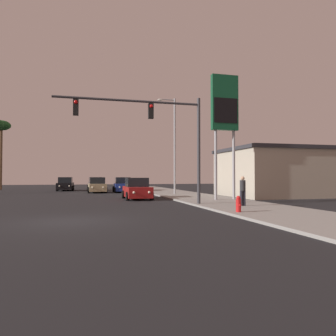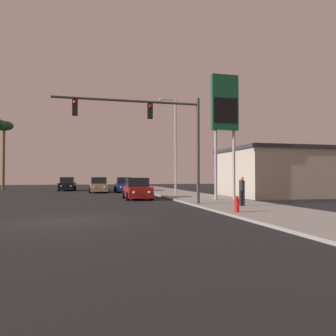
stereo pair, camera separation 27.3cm
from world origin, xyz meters
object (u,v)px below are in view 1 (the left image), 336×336
object	(u,v)px
car_tan	(97,186)
car_red	(137,189)
traffic_light_mast	(158,126)
palm_tree_far	(1,129)
car_black	(65,185)
car_grey	(96,184)
gas_station_sign	(225,110)
pedestrian_on_sidewalk	(243,190)
street_lamp	(173,141)
fire_hydrant	(238,204)
car_blue	(123,185)

from	to	relation	value
car_tan	car_red	bearing A→B (deg)	101.73
traffic_light_mast	palm_tree_far	xyz separation A→B (m)	(-14.98, 28.65, 3.24)
car_tan	traffic_light_mast	size ratio (longest dim) A/B	0.50
car_black	car_red	bearing A→B (deg)	112.12
car_grey	gas_station_sign	size ratio (longest dim) A/B	0.48
car_black	pedestrian_on_sidewalk	xyz separation A→B (m)	(10.97, -25.75, 0.27)
car_tan	street_lamp	distance (m)	10.85
fire_hydrant	pedestrian_on_sidewalk	bearing A→B (deg)	59.32
car_black	fire_hydrant	bearing A→B (deg)	110.09
car_blue	pedestrian_on_sidewalk	world-z (taller)	pedestrian_on_sidewalk
car_grey	gas_station_sign	distance (m)	23.31
car_blue	fire_hydrant	world-z (taller)	car_blue
street_lamp	pedestrian_on_sidewalk	world-z (taller)	street_lamp
car_red	street_lamp	world-z (taller)	street_lamp
car_tan	car_grey	world-z (taller)	same
pedestrian_on_sidewalk	palm_tree_far	size ratio (longest dim) A/B	0.18
palm_tree_far	car_blue	bearing A→B (deg)	-35.41
car_tan	car_blue	xyz separation A→B (m)	(2.83, 0.13, 0.00)
traffic_light_mast	car_blue	bearing A→B (deg)	90.04
car_red	gas_station_sign	xyz separation A→B (m)	(5.79, -3.72, 5.86)
car_tan	street_lamp	world-z (taller)	street_lamp
pedestrian_on_sidewalk	car_grey	bearing A→B (deg)	105.84
pedestrian_on_sidewalk	fire_hydrant	bearing A→B (deg)	-120.68
car_grey	traffic_light_mast	world-z (taller)	traffic_light_mast
car_grey	gas_station_sign	bearing A→B (deg)	111.95
gas_station_sign	pedestrian_on_sidewalk	distance (m)	7.42
traffic_light_mast	car_grey	bearing A→B (deg)	96.76
car_red	car_grey	size ratio (longest dim) A/B	1.00
traffic_light_mast	gas_station_sign	world-z (taller)	gas_station_sign
car_blue	palm_tree_far	bearing A→B (deg)	-33.32
car_grey	traffic_light_mast	xyz separation A→B (m)	(2.81, -23.73, 4.04)
palm_tree_far	fire_hydrant	bearing A→B (deg)	-62.14
car_red	pedestrian_on_sidewalk	world-z (taller)	pedestrian_on_sidewalk
car_blue	fire_hydrant	bearing A→B (deg)	98.99
traffic_light_mast	palm_tree_far	distance (m)	32.49
traffic_light_mast	gas_station_sign	bearing A→B (deg)	26.48
car_grey	pedestrian_on_sidewalk	distance (m)	26.75
palm_tree_far	pedestrian_on_sidewalk	bearing A→B (deg)	-57.58
pedestrian_on_sidewalk	street_lamp	bearing A→B (deg)	92.92
car_tan	car_blue	distance (m)	2.83
car_red	gas_station_sign	world-z (taller)	gas_station_sign
traffic_light_mast	fire_hydrant	xyz separation A→B (m)	(2.76, -4.92, -4.31)
car_grey	pedestrian_on_sidewalk	xyz separation A→B (m)	(7.30, -25.73, 0.27)
gas_station_sign	palm_tree_far	xyz separation A→B (m)	(-20.54, 25.88, 1.42)
car_red	traffic_light_mast	distance (m)	7.64
street_lamp	palm_tree_far	size ratio (longest dim) A/B	0.97
car_black	car_blue	distance (m)	8.64
traffic_light_mast	fire_hydrant	bearing A→B (deg)	-60.65
car_blue	car_grey	bearing A→B (deg)	-61.82
car_red	car_blue	world-z (taller)	same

